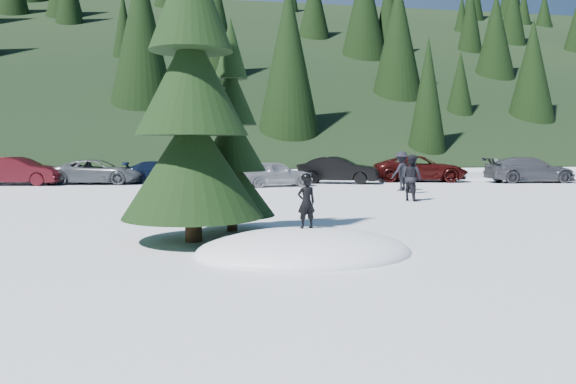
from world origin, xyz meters
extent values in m
plane|color=white|center=(0.00, 0.00, 0.00)|extent=(200.00, 200.00, 0.00)
ellipsoid|color=silver|center=(0.00, 0.00, 0.00)|extent=(4.48, 3.52, 0.96)
cylinder|color=black|center=(-2.20, 1.80, 0.70)|extent=(0.38, 0.38, 1.40)
cone|color=black|center=(-2.20, 1.80, 1.79)|extent=(3.20, 3.20, 2.46)
cone|color=black|center=(-2.20, 1.80, 3.65)|extent=(2.54, 2.54, 2.46)
cylinder|color=black|center=(-1.20, 3.20, 0.50)|extent=(0.26, 0.26, 1.00)
cone|color=black|center=(-1.20, 3.20, 1.16)|extent=(2.20, 2.20, 1.52)
cone|color=black|center=(-1.20, 3.20, 2.31)|extent=(1.75, 1.75, 1.52)
cone|color=black|center=(-1.20, 3.20, 3.46)|extent=(1.29, 1.29, 1.52)
cone|color=black|center=(-1.20, 3.20, 4.61)|extent=(0.84, 0.84, 1.52)
imported|color=black|center=(0.09, 0.23, 1.02)|extent=(0.43, 0.32, 1.07)
imported|color=black|center=(6.41, 9.70, 0.91)|extent=(0.99, 1.09, 1.82)
imported|color=black|center=(7.87, 12.97, 0.77)|extent=(0.84, 0.95, 1.54)
imported|color=black|center=(7.84, 14.35, 0.95)|extent=(1.41, 1.22, 1.89)
imported|color=#3A0A0F|center=(-11.29, 21.61, 0.77)|extent=(4.87, 2.45, 1.53)
imported|color=#515559|center=(-7.18, 21.77, 0.69)|extent=(5.26, 3.09, 1.37)
imported|color=black|center=(-3.73, 22.31, 0.62)|extent=(4.33, 1.84, 1.25)
imported|color=gray|center=(2.30, 18.14, 0.69)|extent=(4.24, 2.26, 1.37)
imported|color=black|center=(6.23, 19.83, 0.76)|extent=(4.87, 3.27, 1.52)
imported|color=black|center=(11.51, 20.53, 0.76)|extent=(5.96, 3.82, 1.53)
imported|color=#424349|center=(17.43, 18.56, 0.74)|extent=(5.32, 2.62, 1.49)
camera|label=1|loc=(-2.37, -11.08, 2.21)|focal=35.00mm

